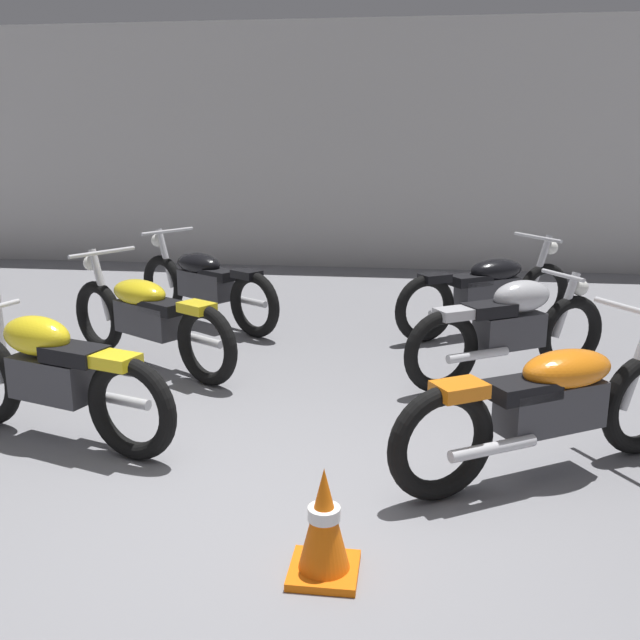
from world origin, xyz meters
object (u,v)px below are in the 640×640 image
object	(u,v)px
traffic_cone	(324,524)
motorcycle_right_row_2	(488,290)
motorcycle_left_row_2	(205,283)
motorcycle_left_row_0	(51,375)
motorcycle_right_row_1	(511,328)
motorcycle_right_row_0	(553,403)
motorcycle_left_row_1	(147,316)

from	to	relation	value
traffic_cone	motorcycle_right_row_2	bearing A→B (deg)	75.39
motorcycle_left_row_2	motorcycle_left_row_0	bearing A→B (deg)	-92.48
motorcycle_left_row_0	motorcycle_left_row_2	size ratio (longest dim) A/B	1.02
motorcycle_left_row_2	motorcycle_right_row_1	xyz separation A→B (m)	(3.01, -1.45, 0.01)
motorcycle_left_row_0	traffic_cone	xyz separation A→B (m)	(1.97, -1.26, -0.20)
motorcycle_right_row_0	motorcycle_right_row_2	distance (m)	3.17
motorcycle_right_row_1	motorcycle_right_row_0	bearing A→B (deg)	-88.80
motorcycle_left_row_2	motorcycle_right_row_0	world-z (taller)	same
motorcycle_left_row_0	motorcycle_right_row_0	size ratio (longest dim) A/B	1.00
motorcycle_right_row_0	motorcycle_left_row_1	bearing A→B (deg)	151.99
motorcycle_right_row_0	motorcycle_left_row_2	bearing A→B (deg)	134.24
motorcycle_left_row_1	motorcycle_right_row_2	world-z (taller)	same
motorcycle_right_row_2	motorcycle_right_row_1	bearing A→B (deg)	-88.52
motorcycle_left_row_0	motorcycle_left_row_2	world-z (taller)	motorcycle_left_row_2
motorcycle_left_row_0	motorcycle_left_row_2	distance (m)	3.05
motorcycle_left_row_0	motorcycle_right_row_2	size ratio (longest dim) A/B	1.02
motorcycle_right_row_2	traffic_cone	xyz separation A→B (m)	(-1.13, -4.35, -0.19)
motorcycle_left_row_1	motorcycle_left_row_2	distance (m)	1.47
motorcycle_left_row_1	motorcycle_right_row_1	distance (m)	3.09
motorcycle_left_row_2	motorcycle_right_row_2	size ratio (longest dim) A/B	0.99
motorcycle_right_row_0	motorcycle_right_row_1	world-z (taller)	motorcycle_right_row_0
motorcycle_right_row_0	traffic_cone	size ratio (longest dim) A/B	3.55
traffic_cone	motorcycle_left_row_1	bearing A→B (deg)	123.99
motorcycle_left_row_2	motorcycle_right_row_2	distance (m)	2.97
motorcycle_right_row_1	traffic_cone	distance (m)	3.09
motorcycle_left_row_1	traffic_cone	xyz separation A→B (m)	(1.92, -2.84, -0.19)
motorcycle_left_row_1	motorcycle_left_row_2	xyz separation A→B (m)	(0.08, 1.46, 0.00)
motorcycle_right_row_0	motorcycle_right_row_2	bearing A→B (deg)	91.33
motorcycle_left_row_0	motorcycle_right_row_1	world-z (taller)	same
motorcycle_left_row_2	motorcycle_right_row_2	bearing A→B (deg)	0.76
motorcycle_left_row_0	motorcycle_left_row_1	bearing A→B (deg)	88.15
motorcycle_right_row_0	traffic_cone	world-z (taller)	motorcycle_right_row_0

